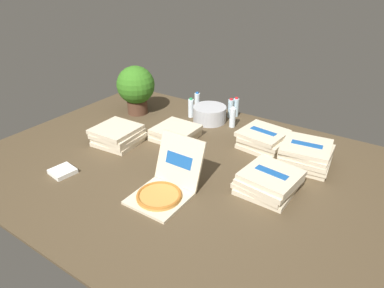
# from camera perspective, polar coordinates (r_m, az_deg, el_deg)

# --- Properties ---
(ground_plane) EXTENTS (3.20, 2.40, 0.02)m
(ground_plane) POSITION_cam_1_polar(r_m,az_deg,el_deg) (2.66, -2.02, -3.44)
(ground_plane) COLOR #4C3D28
(open_pizza_box) EXTENTS (0.36, 0.49, 0.36)m
(open_pizza_box) POSITION_cam_1_polar(r_m,az_deg,el_deg) (2.27, -4.77, -7.40)
(open_pizza_box) COLOR beige
(open_pizza_box) RESTS_ON ground_plane
(pizza_stack_right_far) EXTENTS (0.42, 0.42, 0.15)m
(pizza_stack_right_far) POSITION_cam_1_polar(r_m,az_deg,el_deg) (2.36, 13.11, -6.41)
(pizza_stack_right_far) COLOR beige
(pizza_stack_right_far) RESTS_ON ground_plane
(pizza_stack_left_near) EXTENTS (0.38, 0.37, 0.11)m
(pizza_stack_left_near) POSITION_cam_1_polar(r_m,az_deg,el_deg) (3.01, -2.88, 2.00)
(pizza_stack_left_near) COLOR beige
(pizza_stack_left_near) RESTS_ON ground_plane
(pizza_stack_left_far) EXTENTS (0.39, 0.39, 0.15)m
(pizza_stack_left_far) POSITION_cam_1_polar(r_m,az_deg,el_deg) (2.99, -12.74, 1.52)
(pizza_stack_left_far) COLOR beige
(pizza_stack_left_far) RESTS_ON ground_plane
(pizza_stack_center_far) EXTENTS (0.42, 0.41, 0.15)m
(pizza_stack_center_far) POSITION_cam_1_polar(r_m,az_deg,el_deg) (2.91, 12.40, 0.82)
(pizza_stack_center_far) COLOR beige
(pizza_stack_center_far) RESTS_ON ground_plane
(pizza_stack_right_mid) EXTENTS (0.41, 0.41, 0.19)m
(pizza_stack_right_mid) POSITION_cam_1_polar(r_m,az_deg,el_deg) (2.72, 19.20, -1.80)
(pizza_stack_right_mid) COLOR beige
(pizza_stack_right_mid) RESTS_ON ground_plane
(ice_bucket) EXTENTS (0.34, 0.34, 0.16)m
(ice_bucket) POSITION_cam_1_polar(r_m,az_deg,el_deg) (3.34, 3.07, 5.23)
(ice_bucket) COLOR #B7BABF
(ice_bucket) RESTS_ON ground_plane
(water_bottle_0) EXTENTS (0.06, 0.06, 0.21)m
(water_bottle_0) POSITION_cam_1_polar(r_m,az_deg,el_deg) (3.60, 0.90, 7.37)
(water_bottle_0) COLOR white
(water_bottle_0) RESTS_ON ground_plane
(water_bottle_1) EXTENTS (0.06, 0.06, 0.21)m
(water_bottle_1) POSITION_cam_1_polar(r_m,az_deg,el_deg) (3.43, -0.19, 6.27)
(water_bottle_1) COLOR white
(water_bottle_1) RESTS_ON ground_plane
(water_bottle_2) EXTENTS (0.06, 0.06, 0.21)m
(water_bottle_2) POSITION_cam_1_polar(r_m,az_deg,el_deg) (3.23, 7.05, 4.59)
(water_bottle_2) COLOR white
(water_bottle_2) RESTS_ON ground_plane
(water_bottle_3) EXTENTS (0.06, 0.06, 0.21)m
(water_bottle_3) POSITION_cam_1_polar(r_m,az_deg,el_deg) (3.48, 7.64, 6.35)
(water_bottle_3) COLOR silver
(water_bottle_3) RESTS_ON ground_plane
(water_bottle_4) EXTENTS (0.06, 0.06, 0.21)m
(water_bottle_4) POSITION_cam_1_polar(r_m,az_deg,el_deg) (3.44, 6.73, 6.16)
(water_bottle_4) COLOR silver
(water_bottle_4) RESTS_ON ground_plane
(potted_plant) EXTENTS (0.39, 0.39, 0.51)m
(potted_plant) POSITION_cam_1_polar(r_m,az_deg,el_deg) (3.51, -9.72, 9.71)
(potted_plant) COLOR #513323
(potted_plant) RESTS_ON ground_plane
(napkin_pile) EXTENTS (0.19, 0.19, 0.03)m
(napkin_pile) POSITION_cam_1_polar(r_m,az_deg,el_deg) (2.70, -21.54, -4.44)
(napkin_pile) COLOR white
(napkin_pile) RESTS_ON ground_plane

